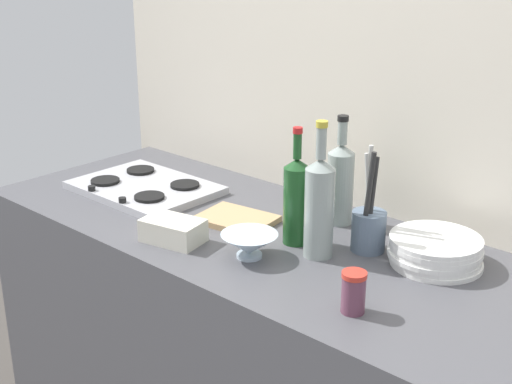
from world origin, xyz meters
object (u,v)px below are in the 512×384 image
object	(u,v)px
wine_bottle_mid_right	(296,199)
wine_bottle_mid_left	(340,182)
stovetop_hob	(145,187)
wine_bottle_leftmost	(319,205)
cutting_board	(236,219)
plate_stack	(435,251)
utensil_crock	(369,226)
condiment_jar_front	(353,292)
mixing_bowl	(249,244)
butter_dish	(173,230)

from	to	relation	value
wine_bottle_mid_right	wine_bottle_mid_left	bearing A→B (deg)	88.70
stovetop_hob	wine_bottle_leftmost	bearing A→B (deg)	-0.98
wine_bottle_mid_left	cutting_board	size ratio (longest dim) A/B	1.49
plate_stack	utensil_crock	distance (m)	0.19
condiment_jar_front	wine_bottle_mid_right	bearing A→B (deg)	147.93
utensil_crock	wine_bottle_mid_right	bearing A→B (deg)	-152.69
wine_bottle_leftmost	condiment_jar_front	size ratio (longest dim) A/B	3.71
plate_stack	mixing_bowl	world-z (taller)	plate_stack
wine_bottle_mid_left	mixing_bowl	world-z (taller)	wine_bottle_mid_left
wine_bottle_mid_right	utensil_crock	bearing A→B (deg)	27.31
mixing_bowl	butter_dish	xyz separation A→B (m)	(-0.23, -0.07, -0.00)
stovetop_hob	cutting_board	bearing A→B (deg)	1.28
wine_bottle_mid_right	stovetop_hob	bearing A→B (deg)	-178.76
butter_dish	utensil_crock	xyz separation A→B (m)	(0.44, 0.32, 0.04)
wine_bottle_mid_left	condiment_jar_front	bearing A→B (deg)	-50.87
wine_bottle_mid_right	wine_bottle_leftmost	bearing A→B (deg)	-15.11
wine_bottle_mid_right	butter_dish	bearing A→B (deg)	-139.29
wine_bottle_mid_right	mixing_bowl	world-z (taller)	wine_bottle_mid_right
plate_stack	condiment_jar_front	xyz separation A→B (m)	(-0.02, -0.35, 0.01)
stovetop_hob	mixing_bowl	xyz separation A→B (m)	(0.61, -0.14, 0.02)
wine_bottle_leftmost	wine_bottle_mid_right	bearing A→B (deg)	164.89
mixing_bowl	condiment_jar_front	xyz separation A→B (m)	(0.37, -0.06, 0.01)
wine_bottle_leftmost	cutting_board	distance (m)	0.35
plate_stack	wine_bottle_mid_right	world-z (taller)	wine_bottle_mid_right
stovetop_hob	wine_bottle_mid_left	xyz separation A→B (m)	(0.64, 0.21, 0.12)
stovetop_hob	wine_bottle_mid_right	distance (m)	0.65
utensil_crock	plate_stack	bearing A→B (deg)	13.92
plate_stack	condiment_jar_front	distance (m)	0.35
wine_bottle_mid_right	cutting_board	size ratio (longest dim) A/B	1.50
wine_bottle_mid_right	condiment_jar_front	distance (m)	0.41
butter_dish	cutting_board	size ratio (longest dim) A/B	0.76
mixing_bowl	butter_dish	world-z (taller)	mixing_bowl
wine_bottle_leftmost	butter_dish	bearing A→B (deg)	-151.16
wine_bottle_mid_left	cutting_board	distance (m)	0.33
mixing_bowl	utensil_crock	xyz separation A→B (m)	(0.21, 0.25, 0.03)
butter_dish	wine_bottle_mid_left	bearing A→B (deg)	58.00
condiment_jar_front	cutting_board	xyz separation A→B (m)	(-0.56, 0.21, -0.04)
butter_dish	cutting_board	bearing A→B (deg)	80.56
utensil_crock	condiment_jar_front	bearing A→B (deg)	-61.96
stovetop_hob	condiment_jar_front	xyz separation A→B (m)	(0.98, -0.20, 0.04)
condiment_jar_front	utensil_crock	bearing A→B (deg)	118.04
wine_bottle_leftmost	condiment_jar_front	bearing A→B (deg)	-37.63
stovetop_hob	plate_stack	distance (m)	1.01
wine_bottle_leftmost	wine_bottle_mid_right	world-z (taller)	wine_bottle_leftmost
mixing_bowl	condiment_jar_front	distance (m)	0.38
mixing_bowl	condiment_jar_front	size ratio (longest dim) A/B	1.54
stovetop_hob	wine_bottle_leftmost	world-z (taller)	wine_bottle_leftmost
wine_bottle_mid_right	butter_dish	xyz separation A→B (m)	(-0.26, -0.22, -0.10)
wine_bottle_leftmost	butter_dish	world-z (taller)	wine_bottle_leftmost
plate_stack	utensil_crock	xyz separation A→B (m)	(-0.18, -0.04, 0.03)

